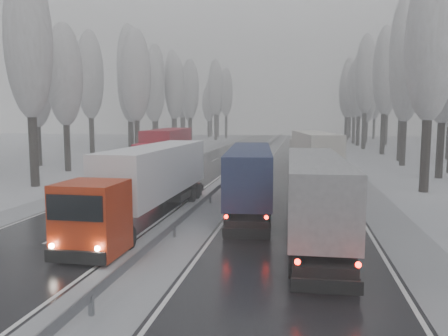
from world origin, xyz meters
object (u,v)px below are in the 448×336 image
(truck_grey_tarp, at_px, (314,188))
(truck_cream_box, at_px, (312,151))
(truck_red_red, at_px, (167,148))
(box_truck_distant, at_px, (308,137))
(truck_blue_box, at_px, (250,173))
(truck_red_white, at_px, (151,177))

(truck_grey_tarp, xyz_separation_m, truck_cream_box, (0.46, 20.31, 0.24))
(truck_grey_tarp, height_order, truck_red_red, truck_red_red)
(truck_grey_tarp, relative_size, box_truck_distant, 2.02)
(truck_grey_tarp, xyz_separation_m, truck_blue_box, (-3.56, 5.48, -0.01))
(truck_blue_box, bearing_deg, truck_grey_tarp, -62.26)
(truck_grey_tarp, xyz_separation_m, truck_red_red, (-13.41, 20.55, 0.34))
(box_truck_distant, relative_size, truck_red_white, 0.48)
(truck_blue_box, height_order, truck_red_white, truck_red_white)
(truck_cream_box, relative_size, truck_red_white, 1.08)
(truck_grey_tarp, bearing_deg, truck_blue_box, 121.56)
(truck_cream_box, bearing_deg, truck_blue_box, -112.49)
(box_truck_distant, distance_m, truck_red_white, 75.17)
(truck_blue_box, xyz_separation_m, truck_red_white, (-4.91, -3.65, 0.09))
(truck_blue_box, xyz_separation_m, truck_red_red, (-9.85, 15.07, 0.35))
(truck_grey_tarp, relative_size, truck_red_white, 0.97)
(truck_grey_tarp, distance_m, truck_cream_box, 20.31)
(truck_blue_box, relative_size, box_truck_distant, 2.01)
(box_truck_distant, distance_m, truck_red_red, 57.69)
(truck_grey_tarp, relative_size, truck_cream_box, 0.90)
(truck_red_red, bearing_deg, truck_red_white, -81.57)
(truck_cream_box, xyz_separation_m, truck_red_white, (-8.93, -18.48, -0.16))
(box_truck_distant, xyz_separation_m, truck_red_white, (-9.52, -74.56, 0.89))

